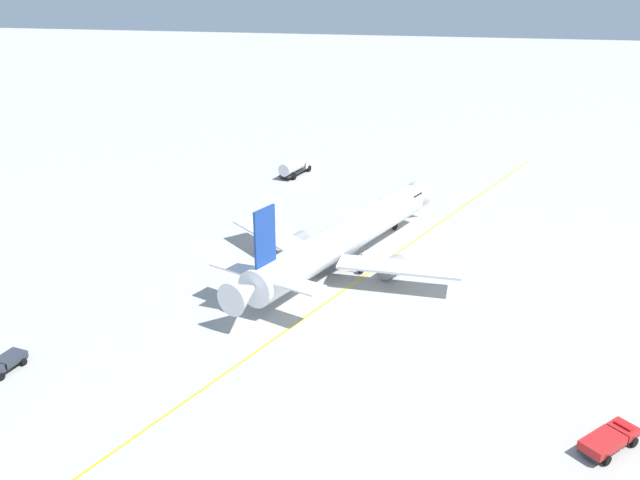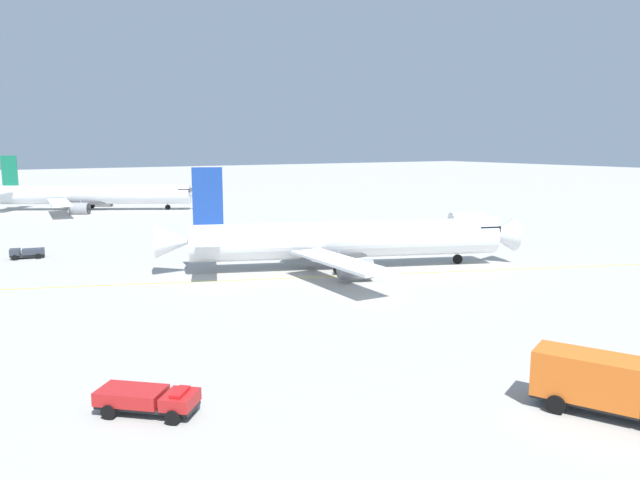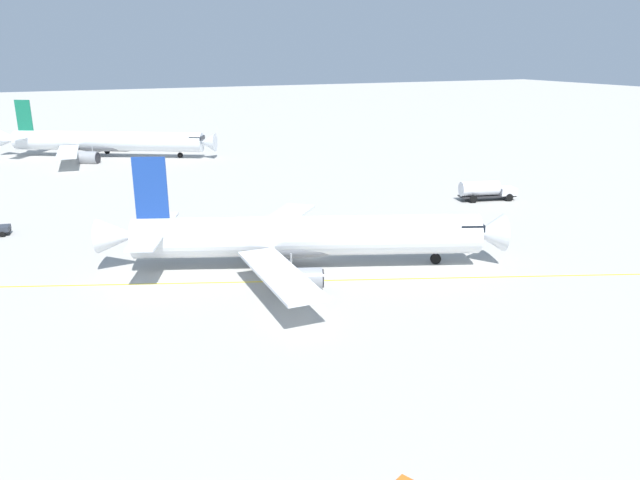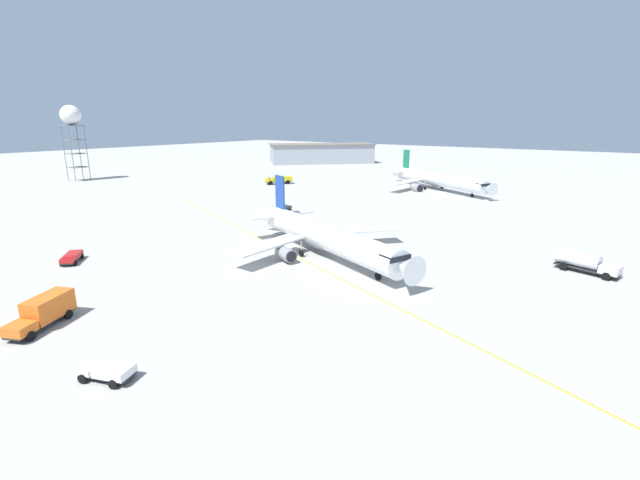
{
  "view_description": "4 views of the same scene",
  "coord_description": "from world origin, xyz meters",
  "px_view_note": "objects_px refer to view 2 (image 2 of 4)",
  "views": [
    {
      "loc": [
        16.09,
        -75.23,
        33.27
      ],
      "look_at": [
        0.07,
        -3.14,
        3.49
      ],
      "focal_mm": 37.81,
      "sensor_mm": 36.0,
      "label": 1
    },
    {
      "loc": [
        58.28,
        -38.6,
        13.89
      ],
      "look_at": [
        0.81,
        -3.5,
        3.14
      ],
      "focal_mm": 34.12,
      "sensor_mm": 36.0,
      "label": 2
    },
    {
      "loc": [
        56.02,
        -23.69,
        21.2
      ],
      "look_at": [
        2.1,
        0.54,
        2.45
      ],
      "focal_mm": 33.87,
      "sensor_mm": 36.0,
      "label": 3
    },
    {
      "loc": [
        58.33,
        38.34,
        21.26
      ],
      "look_at": [
        3.69,
        -1.29,
        2.85
      ],
      "focal_mm": 24.84,
      "sensor_mm": 36.0,
      "label": 4
    }
  ],
  "objects_px": {
    "ops_pickup_truck": "(147,399)",
    "catering_truck_truck": "(602,384)",
    "fuel_tanker_truck": "(471,220)",
    "airliner_secondary": "(93,196)",
    "baggage_truck_truck": "(27,253)",
    "airliner_main": "(343,241)"
  },
  "relations": [
    {
      "from": "fuel_tanker_truck",
      "to": "catering_truck_truck",
      "type": "bearing_deg",
      "value": -116.31
    },
    {
      "from": "airliner_secondary",
      "to": "fuel_tanker_truck",
      "type": "bearing_deg",
      "value": -23.85
    },
    {
      "from": "airliner_secondary",
      "to": "baggage_truck_truck",
      "type": "xyz_separation_m",
      "value": [
        52.32,
        -18.08,
        -2.31
      ]
    },
    {
      "from": "airliner_main",
      "to": "fuel_tanker_truck",
      "type": "relative_size",
      "value": 4.58
    },
    {
      "from": "catering_truck_truck",
      "to": "ops_pickup_truck",
      "type": "xyz_separation_m",
      "value": [
        -12.3,
        -19.98,
        -0.85
      ]
    },
    {
      "from": "airliner_secondary",
      "to": "fuel_tanker_truck",
      "type": "xyz_separation_m",
      "value": [
        62.14,
        46.77,
        -1.46
      ]
    },
    {
      "from": "airliner_secondary",
      "to": "catering_truck_truck",
      "type": "relative_size",
      "value": 5.15
    },
    {
      "from": "fuel_tanker_truck",
      "to": "ops_pickup_truck",
      "type": "height_order",
      "value": "fuel_tanker_truck"
    },
    {
      "from": "baggage_truck_truck",
      "to": "fuel_tanker_truck",
      "type": "distance_m",
      "value": 65.59
    },
    {
      "from": "catering_truck_truck",
      "to": "baggage_truck_truck",
      "type": "bearing_deg",
      "value": 172.45
    },
    {
      "from": "airliner_secondary",
      "to": "catering_truck_truck",
      "type": "distance_m",
      "value": 115.36
    },
    {
      "from": "airliner_secondary",
      "to": "catering_truck_truck",
      "type": "xyz_separation_m",
      "value": [
        115.33,
        2.33,
        -1.37
      ]
    },
    {
      "from": "baggage_truck_truck",
      "to": "fuel_tanker_truck",
      "type": "height_order",
      "value": "fuel_tanker_truck"
    },
    {
      "from": "ops_pickup_truck",
      "to": "catering_truck_truck",
      "type": "bearing_deg",
      "value": 10.43
    },
    {
      "from": "airliner_secondary",
      "to": "baggage_truck_truck",
      "type": "relative_size",
      "value": 10.17
    },
    {
      "from": "baggage_truck_truck",
      "to": "fuel_tanker_truck",
      "type": "relative_size",
      "value": 0.47
    },
    {
      "from": "catering_truck_truck",
      "to": "ops_pickup_truck",
      "type": "bearing_deg",
      "value": -147.11
    },
    {
      "from": "airliner_secondary",
      "to": "fuel_tanker_truck",
      "type": "relative_size",
      "value": 4.81
    },
    {
      "from": "airliner_main",
      "to": "fuel_tanker_truck",
      "type": "xyz_separation_m",
      "value": [
        -15.12,
        35.15,
        -1.52
      ]
    },
    {
      "from": "baggage_truck_truck",
      "to": "catering_truck_truck",
      "type": "xyz_separation_m",
      "value": [
        63.01,
        20.4,
        0.95
      ]
    },
    {
      "from": "catering_truck_truck",
      "to": "fuel_tanker_truck",
      "type": "xyz_separation_m",
      "value": [
        -53.19,
        44.44,
        -0.09
      ]
    },
    {
      "from": "catering_truck_truck",
      "to": "ops_pickup_truck",
      "type": "height_order",
      "value": "catering_truck_truck"
    }
  ]
}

